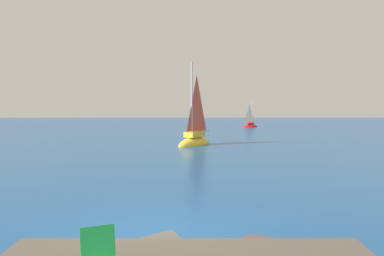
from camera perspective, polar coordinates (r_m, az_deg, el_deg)
name	(u,v)px	position (r m, az deg, el deg)	size (l,w,h in m)	color
ground_plane	(150,234)	(9.48, -6.52, -15.93)	(160.00, 160.00, 0.00)	navy
sailboat_near	(195,140)	(28.85, 0.40, -1.90)	(3.29, 3.71, 7.07)	yellow
sailboat_far	(250,125)	(52.53, 9.01, 0.39)	(2.29, 1.36, 4.13)	red
beach_chair	(99,255)	(5.54, -14.15, -18.53)	(0.66, 0.73, 0.80)	green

